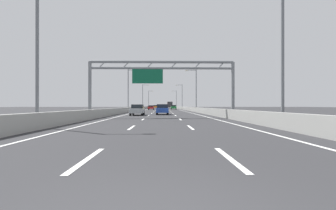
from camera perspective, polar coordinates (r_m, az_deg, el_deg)
ground_plane at (r=102.86m, az=-1.27°, el=-0.84°), size 260.00×260.00×0.00m
lane_dash_left_0 at (r=6.77m, az=-17.81°, el=-11.60°), size 0.16×3.00×0.01m
lane_dash_left_1 at (r=15.53m, az=-8.25°, el=-5.08°), size 0.16×3.00×0.01m
lane_dash_left_2 at (r=24.47m, az=-5.66°, el=-3.25°), size 0.16×3.00×0.01m
lane_dash_left_3 at (r=33.44m, az=-4.46°, el=-2.40°), size 0.16×3.00×0.01m
lane_dash_left_4 at (r=42.42m, az=-3.77°, el=-1.91°), size 0.16×3.00×0.01m
lane_dash_left_5 at (r=51.41m, az=-3.33°, el=-1.59°), size 0.16×3.00×0.01m
lane_dash_left_6 at (r=60.40m, az=-3.01°, el=-1.37°), size 0.16×3.00×0.01m
lane_dash_left_7 at (r=69.39m, az=-2.78°, el=-1.20°), size 0.16×3.00×0.01m
lane_dash_left_8 at (r=78.39m, az=-2.60°, el=-1.08°), size 0.16×3.00×0.01m
lane_dash_left_9 at (r=87.39m, az=-2.46°, el=-0.97°), size 0.16×3.00×0.01m
lane_dash_left_10 at (r=96.38m, az=-2.34°, el=-0.89°), size 0.16×3.00×0.01m
lane_dash_left_11 at (r=105.38m, az=-2.24°, el=-0.82°), size 0.16×3.00×0.01m
lane_dash_left_12 at (r=114.38m, az=-2.16°, el=-0.77°), size 0.16×3.00×0.01m
lane_dash_left_13 at (r=123.38m, az=-2.09°, el=-0.72°), size 0.16×3.00×0.01m
lane_dash_left_14 at (r=132.37m, az=-2.03°, el=-0.67°), size 0.16×3.00×0.01m
lane_dash_left_15 at (r=141.37m, az=-1.98°, el=-0.64°), size 0.16×3.00×0.01m
lane_dash_left_16 at (r=150.37m, az=-1.94°, el=-0.60°), size 0.16×3.00×0.01m
lane_dash_left_17 at (r=159.37m, az=-1.89°, el=-0.57°), size 0.16×3.00×0.01m
lane_dash_right_0 at (r=6.72m, az=13.82°, el=-11.69°), size 0.16×3.00×0.01m
lane_dash_right_1 at (r=15.51m, az=5.13°, el=-5.09°), size 0.16×3.00×0.01m
lane_dash_right_2 at (r=24.45m, az=2.79°, el=-3.26°), size 0.16×3.00×0.01m
lane_dash_right_3 at (r=33.43m, az=1.71°, el=-2.41°), size 0.16×3.00×0.01m
lane_dash_right_4 at (r=42.41m, az=1.09°, el=-1.91°), size 0.16×3.00×0.01m
lane_dash_right_5 at (r=51.40m, az=0.69°, el=-1.60°), size 0.16×3.00×0.01m
lane_dash_right_6 at (r=60.39m, az=0.41°, el=-1.37°), size 0.16×3.00×0.01m
lane_dash_right_7 at (r=69.39m, az=0.20°, el=-1.20°), size 0.16×3.00×0.01m
lane_dash_right_8 at (r=78.38m, az=0.03°, el=-1.08°), size 0.16×3.00×0.01m
lane_dash_right_9 at (r=87.38m, az=-0.09°, el=-0.97°), size 0.16×3.00×0.01m
lane_dash_right_10 at (r=96.38m, az=-0.20°, el=-0.89°), size 0.16×3.00×0.01m
lane_dash_right_11 at (r=105.38m, az=-0.29°, el=-0.82°), size 0.16×3.00×0.01m
lane_dash_right_12 at (r=114.38m, az=-0.36°, el=-0.77°), size 0.16×3.00×0.01m
lane_dash_right_13 at (r=123.37m, az=-0.42°, el=-0.72°), size 0.16×3.00×0.01m
lane_dash_right_14 at (r=132.37m, az=-0.48°, el=-0.67°), size 0.16×3.00×0.01m
lane_dash_right_15 at (r=141.37m, az=-0.52°, el=-0.64°), size 0.16×3.00×0.01m
lane_dash_right_16 at (r=150.37m, az=-0.56°, el=-0.60°), size 0.16×3.00×0.01m
lane_dash_right_17 at (r=159.37m, az=-0.60°, el=-0.57°), size 0.16×3.00×0.01m
edge_line_left at (r=91.02m, az=-4.58°, el=-0.94°), size 0.16×176.00×0.01m
edge_line_right at (r=91.01m, az=2.03°, el=-0.94°), size 0.16×176.00×0.01m
barrier_left at (r=113.07m, az=-4.76°, el=-0.54°), size 0.45×220.00×0.95m
barrier_right at (r=113.06m, az=2.24°, el=-0.54°), size 0.45×220.00×0.95m
sign_gantry at (r=28.17m, az=-1.83°, el=7.02°), size 16.28×0.36×6.36m
streetlamp_left_near at (r=17.95m, az=-26.82°, el=12.93°), size 2.58×0.28×9.50m
streetlamp_right_near at (r=17.87m, az=23.83°, el=12.99°), size 2.58×0.28×9.50m
streetlamp_left_mid at (r=57.53m, az=-8.78°, el=3.94°), size 2.58×0.28×9.50m
streetlamp_right_mid at (r=57.51m, az=6.17°, el=3.94°), size 2.58×0.28×9.50m
streetlamp_left_far at (r=98.39m, az=-5.62°, el=2.26°), size 2.58×0.28×9.50m
streetlamp_right_far at (r=98.38m, az=3.09°, el=2.26°), size 2.58×0.28×9.50m
streetlamp_left_distant at (r=139.40m, az=-4.32°, el=1.57°), size 2.58×0.28×9.50m
streetlamp_right_distant at (r=139.39m, az=1.82°, el=1.57°), size 2.58×0.28×9.50m
orange_car at (r=119.88m, az=-2.89°, el=-0.37°), size 1.90×4.50×1.50m
black_car at (r=136.17m, az=-1.36°, el=-0.34°), size 1.83×4.20×1.49m
red_car at (r=80.26m, az=-3.88°, el=-0.54°), size 1.85×4.48×1.38m
silver_car at (r=34.87m, az=-6.94°, el=-1.08°), size 1.74×4.37×1.48m
yellow_car at (r=62.18m, az=-1.11°, el=-0.62°), size 1.88×4.15×1.51m
green_car at (r=85.94m, az=1.26°, el=-0.48°), size 1.79×4.62×1.49m
blue_car at (r=37.43m, az=-1.30°, el=-0.97°), size 1.79×4.56×1.53m
box_truck at (r=123.31m, az=0.41°, el=0.08°), size 2.38×8.75×3.14m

